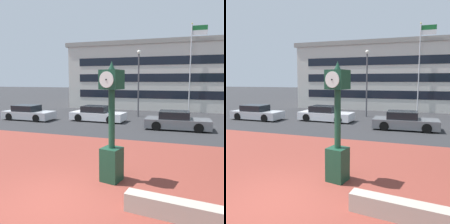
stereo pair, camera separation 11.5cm
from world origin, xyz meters
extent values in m
plane|color=#2D2D30|center=(0.00, 0.00, 0.00)|extent=(200.00, 200.00, 0.00)
cube|color=brown|center=(0.00, 1.78, 0.00)|extent=(44.00, 11.55, 0.01)
cube|color=#ADA393|center=(3.67, 0.11, 0.25)|extent=(3.22, 0.78, 0.50)
cube|color=#19422D|center=(1.16, 1.87, 0.58)|extent=(0.74, 0.74, 1.17)
cylinder|color=#19422D|center=(1.16, 1.87, 2.15)|extent=(0.22, 0.22, 1.98)
cube|color=#19422D|center=(1.16, 1.87, 3.46)|extent=(0.75, 0.75, 0.63)
cylinder|color=white|center=(1.23, 2.20, 3.46)|extent=(0.51, 0.14, 0.51)
sphere|color=black|center=(1.24, 2.21, 3.46)|extent=(0.05, 0.05, 0.05)
cylinder|color=white|center=(1.09, 1.55, 3.46)|extent=(0.51, 0.14, 0.51)
sphere|color=black|center=(1.08, 1.53, 3.46)|extent=(0.05, 0.05, 0.05)
cone|color=#19422D|center=(1.16, 1.87, 3.91)|extent=(0.22, 0.22, 0.28)
cube|color=slate|center=(2.92, 11.60, 0.44)|extent=(4.49, 1.93, 0.64)
cube|color=black|center=(2.70, 11.59, 1.00)|extent=(2.08, 1.62, 0.56)
cylinder|color=black|center=(4.28, 12.48, 0.32)|extent=(0.64, 0.23, 0.64)
cylinder|color=black|center=(4.32, 10.77, 0.32)|extent=(0.64, 0.23, 0.64)
cylinder|color=black|center=(1.52, 12.42, 0.32)|extent=(0.64, 0.23, 0.64)
cylinder|color=black|center=(1.56, 10.71, 0.32)|extent=(0.64, 0.23, 0.64)
cube|color=#B7BABF|center=(-9.69, 11.95, 0.44)|extent=(4.51, 1.93, 0.64)
cube|color=black|center=(-9.91, 11.95, 1.00)|extent=(2.09, 1.62, 0.56)
cylinder|color=black|center=(-8.28, 12.78, 0.32)|extent=(0.64, 0.23, 0.64)
cylinder|color=black|center=(-8.32, 11.06, 0.32)|extent=(0.64, 0.23, 0.64)
cylinder|color=black|center=(-11.05, 12.84, 0.32)|extent=(0.64, 0.23, 0.64)
cylinder|color=black|center=(-11.09, 11.12, 0.32)|extent=(0.64, 0.23, 0.64)
cube|color=silver|center=(-3.66, 13.13, 0.44)|extent=(4.68, 2.02, 0.64)
cube|color=black|center=(-3.88, 13.14, 1.00)|extent=(2.19, 1.65, 0.56)
cylinder|color=black|center=(-2.19, 13.89, 0.32)|extent=(0.65, 0.25, 0.64)
cylinder|color=black|center=(-2.27, 12.22, 0.32)|extent=(0.65, 0.25, 0.64)
cylinder|color=black|center=(-5.04, 14.04, 0.32)|extent=(0.65, 0.25, 0.64)
cylinder|color=black|center=(-5.12, 12.37, 0.32)|extent=(0.65, 0.25, 0.64)
cylinder|color=silver|center=(3.67, 21.00, 4.56)|extent=(0.12, 0.12, 9.12)
sphere|color=gold|center=(3.67, 21.00, 9.18)|extent=(0.14, 0.14, 0.14)
cube|color=#19662D|center=(4.46, 21.00, 8.73)|extent=(1.46, 0.02, 0.47)
cube|color=white|center=(4.46, 21.00, 8.26)|extent=(1.46, 0.02, 0.47)
cube|color=beige|center=(4.52, 29.10, 3.71)|extent=(30.32, 15.63, 7.43)
cube|color=gray|center=(4.52, 29.10, 7.68)|extent=(30.93, 15.94, 0.50)
cube|color=black|center=(4.52, 21.27, 1.86)|extent=(27.29, 0.04, 0.90)
cube|color=black|center=(4.52, 21.27, 3.71)|extent=(27.29, 0.04, 0.90)
cube|color=black|center=(4.52, 21.27, 5.57)|extent=(27.29, 0.04, 0.90)
cylinder|color=#4C4C51|center=(-0.90, 16.56, 2.93)|extent=(0.14, 0.14, 5.86)
sphere|color=white|center=(-0.90, 16.56, 6.01)|extent=(0.36, 0.36, 0.36)
camera|label=1|loc=(3.56, -5.63, 3.44)|focal=38.36mm
camera|label=2|loc=(3.67, -5.59, 3.44)|focal=38.36mm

